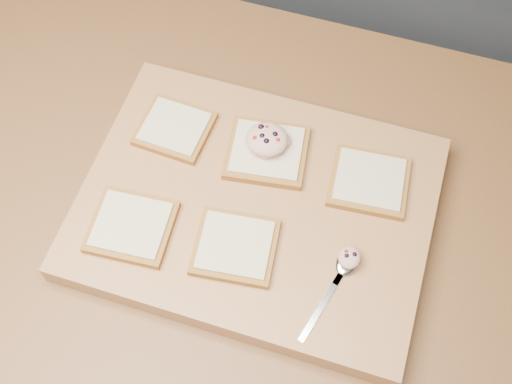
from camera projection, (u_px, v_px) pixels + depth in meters
The scene contains 11 objects.
ground at pixel (233, 341), 1.82m from camera, with size 4.00×4.00×0.00m, color #515459.
island_counter at pixel (227, 285), 1.42m from camera, with size 2.00×0.80×0.90m.
cutting_board at pixel (256, 208), 0.98m from camera, with size 0.52×0.40×0.04m, color #9F6F44.
bread_far_left at pixel (175, 128), 1.02m from camera, with size 0.11×0.11×0.02m.
bread_far_center at pixel (267, 152), 1.00m from camera, with size 0.14×0.13×0.02m.
bread_far_right at pixel (369, 181), 0.97m from camera, with size 0.12×0.12×0.02m.
bread_near_left at pixel (132, 226), 0.94m from camera, with size 0.13×0.12×0.02m.
bread_near_center at pixel (235, 247), 0.92m from camera, with size 0.13×0.12×0.02m.
tuna_salad_dollop at pixel (267, 139), 0.98m from camera, with size 0.07×0.06×0.03m.
spoon at pixel (344, 268), 0.91m from camera, with size 0.06×0.16×0.01m.
spoon_salad at pixel (349, 257), 0.90m from camera, with size 0.03×0.04×0.02m.
Camera 1 is at (0.21, -0.45, 1.80)m, focal length 45.00 mm.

